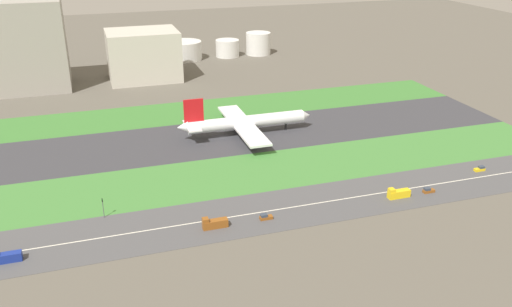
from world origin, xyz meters
name	(u,v)px	position (x,y,z in m)	size (l,w,h in m)	color
ground_plane	(222,137)	(0.00, 0.00, 0.00)	(800.00, 800.00, 0.00)	#5B564C
runway	(222,137)	(0.00, 0.00, 0.05)	(280.00, 46.00, 0.10)	#38383D
grass_median_north	(203,110)	(0.00, 41.00, 0.05)	(280.00, 36.00, 0.10)	#3D7A33
grass_median_south	(248,173)	(0.00, -41.00, 0.05)	(280.00, 36.00, 0.10)	#427F38
highway	(275,210)	(0.00, -73.00, 0.05)	(280.00, 28.00, 0.10)	#4C4C4F
highway_centerline	(275,210)	(0.00, -73.00, 0.11)	(266.00, 0.50, 0.01)	silver
airliner	(243,122)	(10.37, 0.00, 6.23)	(65.00, 56.00, 19.70)	white
truck_0	(6,257)	(-86.15, -78.00, 1.67)	(8.40, 2.50, 4.00)	navy
car_1	(480,169)	(89.71, -68.00, 0.92)	(4.40, 1.80, 2.00)	yellow
car_2	(266,217)	(-5.19, -78.00, 0.92)	(4.40, 1.80, 2.00)	brown
truck_2	(214,223)	(-22.95, -78.00, 1.67)	(8.40, 2.50, 4.00)	brown
car_0	(428,190)	(58.69, -78.00, 0.92)	(4.40, 1.80, 2.00)	brown
truck_1	(398,194)	(45.88, -78.00, 1.67)	(8.40, 2.50, 4.00)	yellow
traffic_light	(103,207)	(-57.04, -60.01, 4.29)	(0.36, 0.50, 7.20)	#4C4C51
terminal_building	(24,45)	(-90.00, 114.00, 26.17)	(47.55, 37.95, 52.33)	#9E998E
hangar_building	(143,55)	(-21.27, 114.00, 15.39)	(43.66, 34.47, 30.78)	beige
fuel_tank_west	(184,50)	(12.86, 159.00, 6.63)	(25.52, 25.52, 13.27)	silver
fuel_tank_centre	(227,48)	(45.48, 159.00, 6.17)	(17.36, 17.36, 12.33)	silver
fuel_tank_east	(258,43)	(69.70, 159.00, 8.16)	(18.49, 18.49, 16.32)	silver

